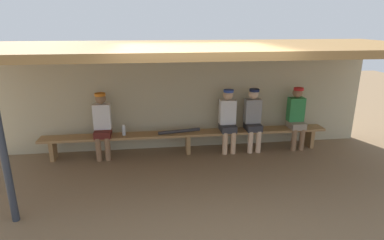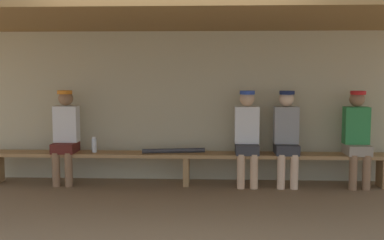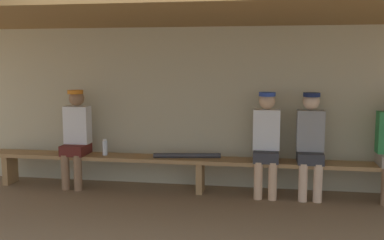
# 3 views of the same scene
# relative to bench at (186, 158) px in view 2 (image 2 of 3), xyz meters

# --- Properties ---
(ground_plane) EXTENTS (24.00, 24.00, 0.00)m
(ground_plane) POSITION_rel_bench_xyz_m (0.00, -1.55, -0.39)
(ground_plane) COLOR brown
(back_wall) EXTENTS (8.00, 0.20, 2.20)m
(back_wall) POSITION_rel_bench_xyz_m (0.00, 0.45, 0.71)
(back_wall) COLOR #B7AD8C
(back_wall) RESTS_ON ground
(dugout_roof) EXTENTS (8.00, 2.80, 0.12)m
(dugout_roof) POSITION_rel_bench_xyz_m (0.00, -0.85, 1.87)
(dugout_roof) COLOR olive
(dugout_roof) RESTS_ON back_wall
(bench) EXTENTS (6.00, 0.36, 0.46)m
(bench) POSITION_rel_bench_xyz_m (0.00, 0.00, 0.00)
(bench) COLOR #9E7547
(bench) RESTS_ON ground
(player_with_sunglasses) EXTENTS (0.34, 0.42, 1.34)m
(player_with_sunglasses) POSITION_rel_bench_xyz_m (0.86, 0.00, 0.36)
(player_with_sunglasses) COLOR #333338
(player_with_sunglasses) RESTS_ON ground
(player_in_white) EXTENTS (0.34, 0.42, 1.34)m
(player_in_white) POSITION_rel_bench_xyz_m (1.41, 0.00, 0.36)
(player_in_white) COLOR #333338
(player_in_white) RESTS_ON ground
(player_near_post) EXTENTS (0.34, 0.42, 1.34)m
(player_near_post) POSITION_rel_bench_xyz_m (-1.73, 0.00, 0.36)
(player_near_post) COLOR #591E19
(player_near_post) RESTS_ON ground
(player_in_red) EXTENTS (0.34, 0.42, 1.34)m
(player_in_red) POSITION_rel_bench_xyz_m (2.39, 0.00, 0.36)
(player_in_red) COLOR gray
(player_in_red) RESTS_ON ground
(water_bottle_blue) EXTENTS (0.07, 0.07, 0.22)m
(water_bottle_blue) POSITION_rel_bench_xyz_m (-1.32, -0.00, 0.18)
(water_bottle_blue) COLOR silver
(water_bottle_blue) RESTS_ON bench
(baseball_bat) EXTENTS (0.89, 0.21, 0.07)m
(baseball_bat) POSITION_rel_bench_xyz_m (-0.18, -0.00, 0.11)
(baseball_bat) COLOR #333338
(baseball_bat) RESTS_ON bench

